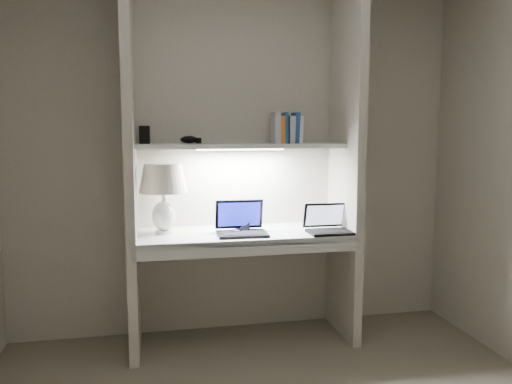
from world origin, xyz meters
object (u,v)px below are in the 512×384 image
object	(u,v)px
table_lamp	(163,186)
laptop_netbook	(328,226)
laptop_main	(241,226)
book_row	(287,129)
speaker	(243,220)

from	to	relation	value
table_lamp	laptop_netbook	xyz separation A→B (m)	(1.09, -0.18, -0.27)
table_lamp	laptop_main	distance (m)	0.58
laptop_main	book_row	world-z (taller)	book_row
laptop_netbook	book_row	world-z (taller)	book_row
table_lamp	book_row	bearing A→B (deg)	3.68
table_lamp	speaker	world-z (taller)	table_lamp
speaker	book_row	xyz separation A→B (m)	(0.32, 0.04, 0.63)
table_lamp	laptop_netbook	bearing A→B (deg)	-9.61
laptop_netbook	book_row	size ratio (longest dim) A/B	1.39
book_row	speaker	bearing A→B (deg)	-172.54
table_lamp	book_row	size ratio (longest dim) A/B	2.19
laptop_main	laptop_netbook	xyz separation A→B (m)	(0.59, -0.06, -0.01)
speaker	laptop_main	bearing A→B (deg)	-91.71
table_lamp	speaker	bearing A→B (deg)	1.42
laptop_main	speaker	bearing A→B (deg)	75.68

